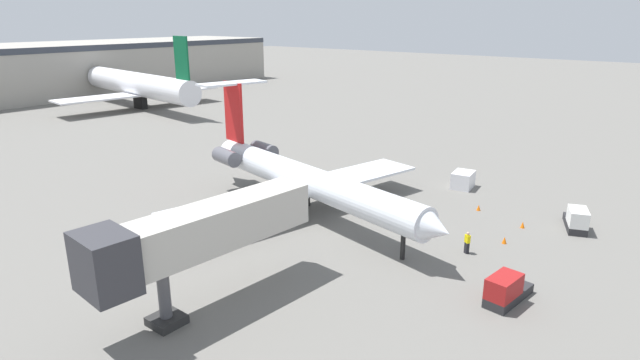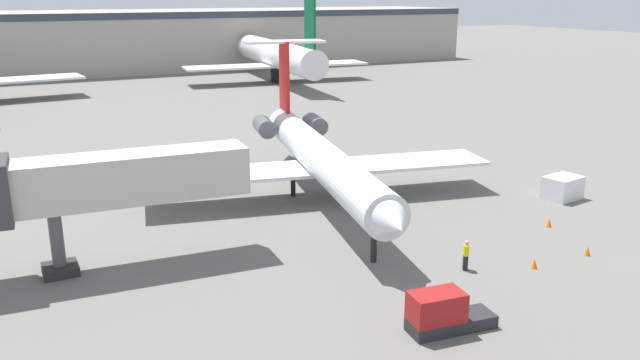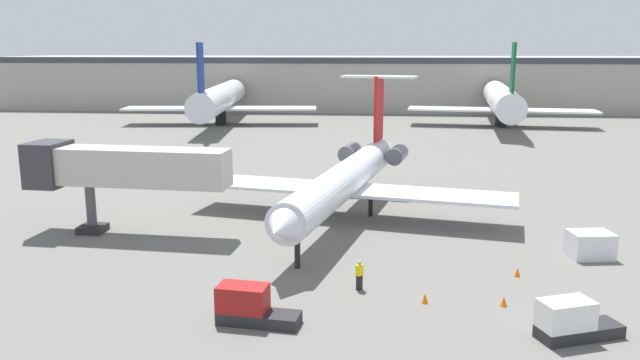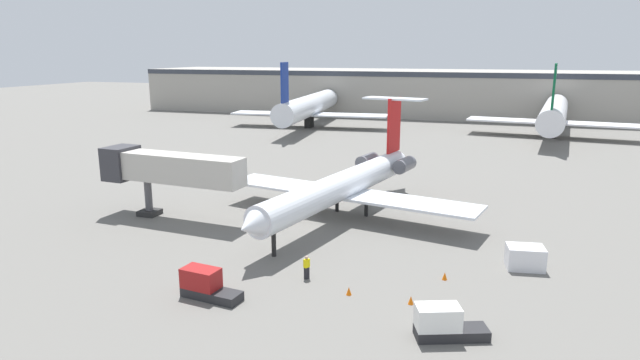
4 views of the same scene
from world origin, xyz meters
name	(u,v)px [view 2 (image 2 of 4)]	position (x,y,z in m)	size (l,w,h in m)	color
ground_plane	(332,222)	(0.00, 0.00, -0.05)	(400.00, 400.00, 0.10)	#66635E
regional_jet	(317,153)	(1.48, 5.00, 3.34)	(25.79, 30.12, 10.55)	silver
jet_bridge	(92,183)	(-14.75, -0.79, 4.82)	(14.67, 3.96, 6.53)	#B7B2A8
ground_crew_marshaller	(466,255)	(2.81, -10.07, 0.86)	(0.43, 0.48, 1.69)	black
baggage_tug_lead	(443,314)	(-2.35, -14.82, 0.84)	(4.14, 1.86, 1.90)	#262628
cargo_container_uld	(563,188)	(17.26, -3.28, 0.83)	(2.86, 2.29, 1.67)	silver
traffic_cone_near	(534,264)	(6.29, -11.63, 0.28)	(0.36, 0.36, 0.55)	orange
traffic_cone_mid	(549,223)	(11.95, -7.20, 0.28)	(0.36, 0.36, 0.55)	orange
traffic_cone_far	(588,251)	(10.32, -11.68, 0.28)	(0.36, 0.36, 0.55)	orange
terminal_building	(94,41)	(0.00, 96.25, 5.55)	(153.38, 25.28, 11.07)	#9E998E
parked_airliner_west_mid	(277,55)	(24.28, 64.78, 4.48)	(31.09, 36.70, 13.76)	white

